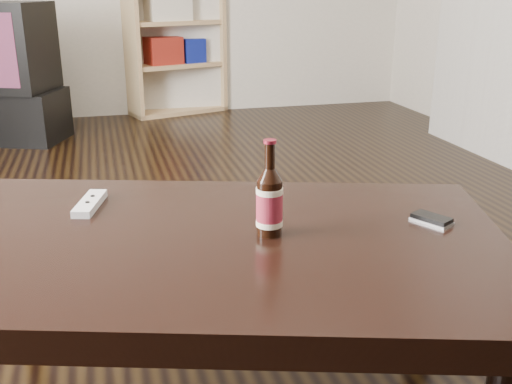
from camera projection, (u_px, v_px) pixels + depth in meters
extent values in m
cube|color=black|center=(133.00, 289.00, 2.10)|extent=(5.00, 6.00, 0.01)
cube|color=#AC8156|center=(129.00, 24.00, 4.56)|extent=(0.14, 0.35, 1.44)
cube|color=#AC8156|center=(214.00, 21.00, 4.94)|extent=(0.14, 0.35, 1.44)
cube|color=#AC8156|center=(177.00, 110.00, 4.98)|extent=(0.84, 0.57, 0.03)
cube|color=#AC8156|center=(165.00, 21.00, 4.88)|extent=(0.75, 0.27, 1.44)
cube|color=#AC8156|center=(175.00, 65.00, 4.86)|extent=(0.77, 0.52, 0.03)
cube|color=#AC8156|center=(173.00, 22.00, 4.75)|extent=(0.77, 0.52, 0.03)
cube|color=maroon|center=(163.00, 50.00, 4.75)|extent=(0.32, 0.29, 0.21)
cube|color=navy|center=(190.00, 50.00, 4.87)|extent=(0.24, 0.26, 0.19)
cube|color=beige|center=(167.00, 7.00, 4.66)|extent=(0.38, 0.31, 0.21)
cube|color=black|center=(205.00, 250.00, 1.31)|extent=(1.48, 1.12, 0.07)
cylinder|color=black|center=(20.00, 282.00, 1.69)|extent=(0.10, 0.10, 0.43)
cylinder|color=black|center=(425.00, 290.00, 1.65)|extent=(0.10, 0.10, 0.43)
cylinder|color=black|center=(269.00, 208.00, 1.29)|extent=(0.07, 0.07, 0.12)
cylinder|color=maroon|center=(269.00, 207.00, 1.29)|extent=(0.07, 0.07, 0.08)
cylinder|color=#FEEECC|center=(270.00, 191.00, 1.28)|extent=(0.07, 0.07, 0.01)
cylinder|color=#FEEECC|center=(269.00, 223.00, 1.30)|extent=(0.07, 0.07, 0.01)
cone|color=black|center=(270.00, 175.00, 1.27)|extent=(0.07, 0.07, 0.03)
cylinder|color=black|center=(270.00, 156.00, 1.25)|extent=(0.03, 0.03, 0.05)
cylinder|color=maroon|center=(270.00, 141.00, 1.24)|extent=(0.03, 0.03, 0.01)
cube|color=#A6A6A8|center=(431.00, 221.00, 1.38)|extent=(0.09, 0.10, 0.01)
cube|color=black|center=(432.00, 218.00, 1.38)|extent=(0.08, 0.10, 0.01)
cylinder|color=#A6A6A8|center=(442.00, 219.00, 1.36)|extent=(0.02, 0.02, 0.00)
cube|color=silver|center=(90.00, 203.00, 1.47)|extent=(0.09, 0.17, 0.02)
cylinder|color=black|center=(93.00, 196.00, 1.49)|extent=(0.01, 0.01, 0.00)
cylinder|color=black|center=(87.00, 202.00, 1.45)|extent=(0.01, 0.01, 0.00)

